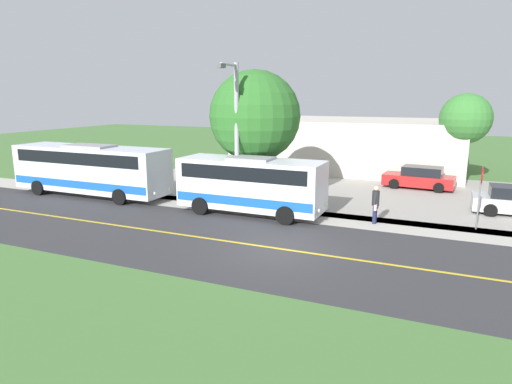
{
  "coord_description": "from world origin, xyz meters",
  "views": [
    {
      "loc": [
        15.82,
        5.98,
        5.96
      ],
      "look_at": [
        -3.5,
        -2.5,
        1.4
      ],
      "focal_mm": 31.38,
      "sensor_mm": 36.0,
      "label": 1
    }
  ],
  "objects_px": {
    "tree_curbside": "(255,116)",
    "tree_lot_edge": "(466,119)",
    "shuttle_bus_front": "(251,183)",
    "transit_bus_rear": "(91,168)",
    "street_light_pole": "(236,131)",
    "pedestrian_with_bags": "(376,203)",
    "parked_car_near": "(419,178)",
    "stop_sign": "(481,187)",
    "commercial_building": "(350,144)"
  },
  "relations": [
    {
      "from": "pedestrian_with_bags",
      "to": "transit_bus_rear",
      "type": "bearing_deg",
      "value": -87.63
    },
    {
      "from": "shuttle_bus_front",
      "to": "commercial_building",
      "type": "bearing_deg",
      "value": 175.2
    },
    {
      "from": "street_light_pole",
      "to": "commercial_building",
      "type": "height_order",
      "value": "street_light_pole"
    },
    {
      "from": "parked_car_near",
      "to": "tree_lot_edge",
      "type": "xyz_separation_m",
      "value": [
        -2.61,
        2.45,
        3.73
      ]
    },
    {
      "from": "pedestrian_with_bags",
      "to": "parked_car_near",
      "type": "xyz_separation_m",
      "value": [
        -9.55,
        1.31,
        -0.3
      ]
    },
    {
      "from": "shuttle_bus_front",
      "to": "parked_car_near",
      "type": "relative_size",
      "value": 1.66
    },
    {
      "from": "transit_bus_rear",
      "to": "street_light_pole",
      "type": "height_order",
      "value": "street_light_pole"
    },
    {
      "from": "pedestrian_with_bags",
      "to": "commercial_building",
      "type": "bearing_deg",
      "value": -163.76
    },
    {
      "from": "street_light_pole",
      "to": "pedestrian_with_bags",
      "type": "bearing_deg",
      "value": 92.96
    },
    {
      "from": "shuttle_bus_front",
      "to": "transit_bus_rear",
      "type": "distance_m",
      "value": 10.61
    },
    {
      "from": "transit_bus_rear",
      "to": "pedestrian_with_bags",
      "type": "distance_m",
      "value": 16.77
    },
    {
      "from": "shuttle_bus_front",
      "to": "tree_curbside",
      "type": "height_order",
      "value": "tree_curbside"
    },
    {
      "from": "transit_bus_rear",
      "to": "commercial_building",
      "type": "relative_size",
      "value": 0.58
    },
    {
      "from": "stop_sign",
      "to": "street_light_pole",
      "type": "relative_size",
      "value": 0.38
    },
    {
      "from": "tree_lot_edge",
      "to": "commercial_building",
      "type": "bearing_deg",
      "value": -115.27
    },
    {
      "from": "pedestrian_with_bags",
      "to": "commercial_building",
      "type": "relative_size",
      "value": 0.1
    },
    {
      "from": "tree_lot_edge",
      "to": "commercial_building",
      "type": "distance_m",
      "value": 9.67
    },
    {
      "from": "parked_car_near",
      "to": "commercial_building",
      "type": "bearing_deg",
      "value": -137.67
    },
    {
      "from": "stop_sign",
      "to": "tree_lot_edge",
      "type": "height_order",
      "value": "tree_lot_edge"
    },
    {
      "from": "commercial_building",
      "to": "pedestrian_with_bags",
      "type": "bearing_deg",
      "value": 16.24
    },
    {
      "from": "tree_curbside",
      "to": "shuttle_bus_front",
      "type": "bearing_deg",
      "value": 20.17
    },
    {
      "from": "stop_sign",
      "to": "street_light_pole",
      "type": "distance_m",
      "value": 11.84
    },
    {
      "from": "shuttle_bus_front",
      "to": "street_light_pole",
      "type": "bearing_deg",
      "value": -109.61
    },
    {
      "from": "shuttle_bus_front",
      "to": "pedestrian_with_bags",
      "type": "xyz_separation_m",
      "value": [
        -0.74,
        6.12,
        -0.63
      ]
    },
    {
      "from": "shuttle_bus_front",
      "to": "tree_curbside",
      "type": "xyz_separation_m",
      "value": [
        -2.9,
        -1.06,
        3.21
      ]
    },
    {
      "from": "transit_bus_rear",
      "to": "parked_car_near",
      "type": "distance_m",
      "value": 20.78
    },
    {
      "from": "pedestrian_with_bags",
      "to": "tree_curbside",
      "type": "height_order",
      "value": "tree_curbside"
    },
    {
      "from": "tree_lot_edge",
      "to": "commercial_building",
      "type": "relative_size",
      "value": 0.35
    },
    {
      "from": "street_light_pole",
      "to": "commercial_building",
      "type": "relative_size",
      "value": 0.43
    },
    {
      "from": "transit_bus_rear",
      "to": "commercial_building",
      "type": "bearing_deg",
      "value": 144.48
    },
    {
      "from": "parked_car_near",
      "to": "commercial_building",
      "type": "height_order",
      "value": "commercial_building"
    },
    {
      "from": "transit_bus_rear",
      "to": "tree_curbside",
      "type": "height_order",
      "value": "tree_curbside"
    },
    {
      "from": "shuttle_bus_front",
      "to": "parked_car_near",
      "type": "distance_m",
      "value": 12.73
    },
    {
      "from": "commercial_building",
      "to": "stop_sign",
      "type": "bearing_deg",
      "value": 30.79
    },
    {
      "from": "parked_car_near",
      "to": "tree_curbside",
      "type": "bearing_deg",
      "value": -49.02
    },
    {
      "from": "parked_car_near",
      "to": "street_light_pole",
      "type": "bearing_deg",
      "value": -40.49
    },
    {
      "from": "stop_sign",
      "to": "tree_curbside",
      "type": "distance_m",
      "value": 12.02
    },
    {
      "from": "stop_sign",
      "to": "parked_car_near",
      "type": "relative_size",
      "value": 0.63
    },
    {
      "from": "tree_curbside",
      "to": "tree_lot_edge",
      "type": "bearing_deg",
      "value": 132.39
    },
    {
      "from": "shuttle_bus_front",
      "to": "tree_lot_edge",
      "type": "relative_size",
      "value": 1.23
    },
    {
      "from": "transit_bus_rear",
      "to": "shuttle_bus_front",
      "type": "bearing_deg",
      "value": 89.76
    },
    {
      "from": "stop_sign",
      "to": "parked_car_near",
      "type": "height_order",
      "value": "stop_sign"
    },
    {
      "from": "pedestrian_with_bags",
      "to": "parked_car_near",
      "type": "distance_m",
      "value": 9.64
    },
    {
      "from": "transit_bus_rear",
      "to": "street_light_pole",
      "type": "relative_size",
      "value": 1.35
    },
    {
      "from": "transit_bus_rear",
      "to": "parked_car_near",
      "type": "height_order",
      "value": "transit_bus_rear"
    },
    {
      "from": "stop_sign",
      "to": "tree_curbside",
      "type": "bearing_deg",
      "value": -96.4
    },
    {
      "from": "street_light_pole",
      "to": "tree_lot_edge",
      "type": "relative_size",
      "value": 1.24
    },
    {
      "from": "stop_sign",
      "to": "street_light_pole",
      "type": "bearing_deg",
      "value": -83.93
    },
    {
      "from": "stop_sign",
      "to": "tree_lot_edge",
      "type": "xyz_separation_m",
      "value": [
        -11.3,
        -0.64,
        2.46
      ]
    },
    {
      "from": "street_light_pole",
      "to": "parked_car_near",
      "type": "distance_m",
      "value": 13.5
    }
  ]
}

